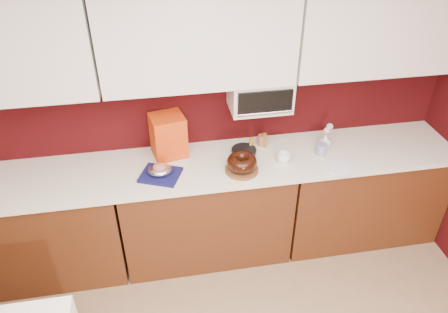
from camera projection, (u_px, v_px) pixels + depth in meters
name	position (u px, v px, depth m)	size (l,w,h in m)	color
ceiling	(324.00, 65.00, 0.82)	(4.00, 4.50, 0.02)	white
wall_back	(198.00, 104.00, 3.36)	(4.00, 0.02, 2.50)	#370709
base_cabinet_left	(36.00, 231.00, 3.38)	(1.31, 0.58, 0.86)	#4F260F
base_cabinet_center	(206.00, 210.00, 3.57)	(1.31, 0.58, 0.86)	#4F260F
base_cabinet_right	(359.00, 192.00, 3.76)	(1.31, 0.58, 0.86)	#4F260F
countertop	(204.00, 166.00, 3.32)	(4.00, 0.62, 0.04)	white
upper_cabinet_center	(198.00, 35.00, 2.88)	(1.31, 0.33, 0.70)	white
upper_cabinet_right	(386.00, 23.00, 3.07)	(1.31, 0.33, 0.70)	white
toaster_oven	(260.00, 93.00, 3.23)	(0.45, 0.30, 0.25)	white
toaster_oven_door	(265.00, 103.00, 3.10)	(0.40, 0.02, 0.18)	black
toaster_oven_handle	(265.00, 113.00, 3.13)	(0.02, 0.02, 0.42)	silver
cake_base	(242.00, 170.00, 3.22)	(0.25, 0.25, 0.02)	brown
bundt_cake	(242.00, 162.00, 3.18)	(0.22, 0.22, 0.09)	black
navy_towel	(160.00, 175.00, 3.17)	(0.28, 0.23, 0.02)	#131449
foil_ham_nest	(160.00, 170.00, 3.15)	(0.17, 0.14, 0.06)	silver
roasted_ham	(160.00, 167.00, 3.13)	(0.10, 0.08, 0.06)	#C06058
pandoro_box	(168.00, 136.00, 3.32)	(0.25, 0.22, 0.34)	#B21D0B
dark_pan	(244.00, 151.00, 3.42)	(0.20, 0.20, 0.03)	black
coffee_mug	(284.00, 157.00, 3.30)	(0.08, 0.08, 0.09)	white
blue_jar	(322.00, 149.00, 3.38)	(0.08, 0.08, 0.10)	navy
flower_vase	(325.00, 140.00, 3.47)	(0.08, 0.08, 0.12)	silver
flower_pink	(327.00, 131.00, 3.42)	(0.05, 0.05, 0.05)	pink
flower_blue	(330.00, 127.00, 3.43)	(0.05, 0.05, 0.05)	#83B4D2
china_plate	(340.00, 168.00, 3.25)	(0.20, 0.20, 0.01)	white
amber_bottle	(251.00, 143.00, 3.45)	(0.03, 0.03, 0.10)	olive
paper_cup	(262.00, 140.00, 3.49)	(0.06, 0.06, 0.09)	brown
amber_bottle_tall	(264.00, 140.00, 3.47)	(0.04, 0.04, 0.12)	brown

